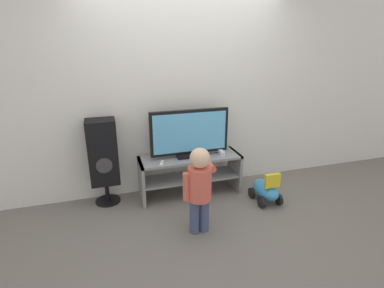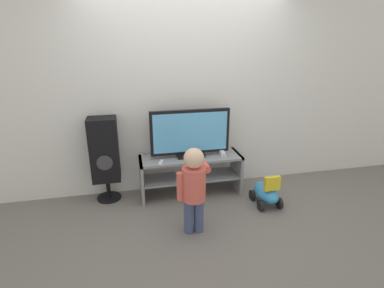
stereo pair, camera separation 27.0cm
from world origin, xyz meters
name	(u,v)px [view 2 (the right image)]	position (x,y,z in m)	size (l,w,h in m)	color
ground_plane	(194,201)	(0.00, 0.00, 0.00)	(16.00, 16.00, 0.00)	slate
wall_back	(186,92)	(0.00, 0.49, 1.30)	(10.00, 0.06, 2.60)	silver
tv_stand	(191,169)	(0.00, 0.21, 0.35)	(1.30, 0.41, 0.53)	gray
television	(190,134)	(0.00, 0.22, 0.82)	(1.00, 0.20, 0.60)	black
game_console	(222,152)	(0.41, 0.19, 0.55)	(0.05, 0.19, 0.05)	white
remote_primary	(161,162)	(-0.39, 0.07, 0.54)	(0.08, 0.13, 0.03)	white
child	(194,184)	(-0.14, -0.60, 0.56)	(0.36, 0.52, 0.94)	#3F4C72
speaker_tower	(104,151)	(-1.05, 0.31, 0.65)	(0.34, 0.31, 1.07)	black
ride_on_toy	(266,192)	(0.85, -0.26, 0.16)	(0.28, 0.46, 0.43)	#338CD1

